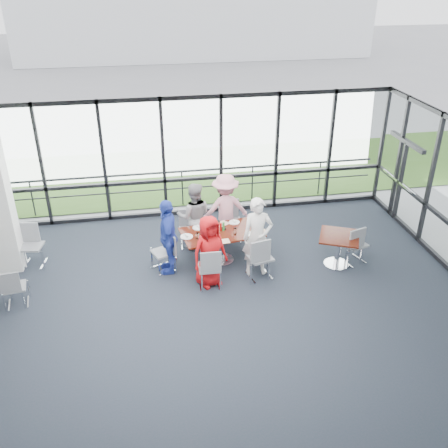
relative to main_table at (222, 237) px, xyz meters
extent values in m
cube|color=#1E262F|center=(-1.07, -2.46, -0.62)|extent=(12.00, 10.00, 0.02)
cube|color=white|center=(-1.07, -2.46, 2.59)|extent=(12.00, 10.00, 0.04)
cube|color=white|center=(-1.07, 2.54, 0.99)|extent=(12.00, 0.10, 3.20)
cube|color=black|center=(4.93, 1.29, 0.44)|extent=(0.12, 1.60, 2.10)
cube|color=gray|center=(-1.07, 7.54, -0.63)|extent=(80.00, 70.00, 0.02)
cube|color=#395B1E|center=(-1.07, 5.54, -0.60)|extent=(80.00, 5.00, 0.01)
cube|color=silver|center=(2.93, 29.54, 2.39)|extent=(24.00, 10.00, 6.00)
cylinder|color=#2D2D33|center=(-1.07, 3.14, -0.11)|extent=(12.00, 0.06, 0.06)
cube|color=#3D0D0C|center=(0.00, 0.00, 0.12)|extent=(1.90, 1.23, 0.04)
cylinder|color=silver|center=(0.00, 0.00, -0.26)|extent=(0.12, 0.12, 0.71)
cylinder|color=silver|center=(0.00, 0.00, -0.60)|extent=(0.56, 0.56, 0.03)
cube|color=#3D0D0C|center=(2.53, -0.65, 0.12)|extent=(1.11, 1.11, 0.04)
cylinder|color=silver|center=(2.53, -0.65, -0.26)|extent=(0.12, 0.12, 0.71)
imported|color=#B90E12|center=(-0.41, -0.86, 0.18)|extent=(0.91, 0.76, 1.59)
imported|color=silver|center=(0.67, -0.62, 0.28)|extent=(0.68, 0.52, 1.78)
imported|color=gray|center=(-0.53, 0.68, 0.22)|extent=(0.86, 0.59, 1.67)
imported|color=pink|center=(0.24, 0.86, 0.27)|extent=(1.18, 0.67, 1.76)
imported|color=#253CA9|center=(-1.21, -0.21, 0.25)|extent=(0.62, 1.05, 1.72)
cylinder|color=white|center=(-0.45, -0.33, 0.15)|extent=(0.24, 0.24, 0.01)
cylinder|color=white|center=(0.63, -0.25, 0.15)|extent=(0.24, 0.24, 0.01)
cylinder|color=white|center=(-0.49, 0.26, 0.15)|extent=(0.27, 0.27, 0.01)
cylinder|color=white|center=(0.36, 0.38, 0.15)|extent=(0.26, 0.26, 0.01)
cylinder|color=white|center=(-0.80, -0.11, 0.15)|extent=(0.28, 0.28, 0.01)
cylinder|color=white|center=(-0.21, -0.23, 0.21)|extent=(0.07, 0.07, 0.14)
cylinder|color=white|center=(0.28, -0.16, 0.21)|extent=(0.07, 0.07, 0.15)
cylinder|color=white|center=(-0.04, 0.24, 0.21)|extent=(0.07, 0.07, 0.15)
cylinder|color=white|center=(-0.57, -0.22, 0.21)|extent=(0.07, 0.07, 0.14)
cube|color=white|center=(-0.05, -0.44, 0.14)|extent=(0.30, 0.22, 0.00)
cube|color=white|center=(0.84, -0.16, 0.14)|extent=(0.31, 0.23, 0.00)
cube|color=white|center=(0.07, 0.36, 0.14)|extent=(0.39, 0.36, 0.00)
cube|color=black|center=(0.06, 0.10, 0.16)|extent=(0.10, 0.07, 0.04)
cylinder|color=#A60E0B|center=(-0.01, 0.07, 0.23)|extent=(0.06, 0.06, 0.18)
cylinder|color=#288032|center=(0.05, 0.05, 0.24)|extent=(0.05, 0.05, 0.20)
camera|label=1|loc=(-1.67, -9.62, 5.52)|focal=40.00mm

